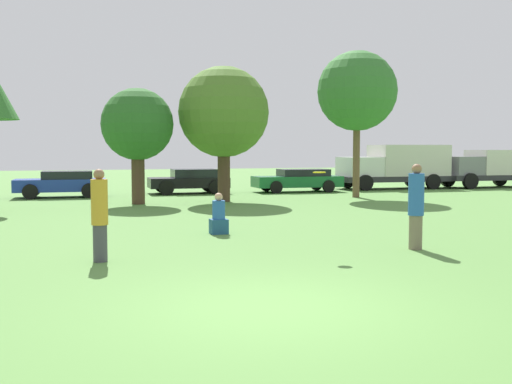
# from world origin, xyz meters

# --- Properties ---
(ground_plane) EXTENTS (120.00, 120.00, 0.00)m
(ground_plane) POSITION_xyz_m (0.00, 0.00, 0.00)
(ground_plane) COLOR #54843D
(person_thrower) EXTENTS (0.32, 0.32, 1.78)m
(person_thrower) POSITION_xyz_m (-2.02, 4.24, 0.90)
(person_thrower) COLOR #3F3F47
(person_thrower) RESTS_ON ground
(person_catcher) EXTENTS (0.34, 0.34, 1.85)m
(person_catcher) POSITION_xyz_m (4.54, 3.58, 0.94)
(person_catcher) COLOR #726651
(person_catcher) RESTS_ON ground
(frisbee) EXTENTS (0.26, 0.26, 0.03)m
(frisbee) POSITION_xyz_m (2.34, 3.77, 1.68)
(frisbee) COLOR yellow
(bystander_sitting) EXTENTS (0.44, 0.36, 1.05)m
(bystander_sitting) POSITION_xyz_m (1.12, 7.25, 0.43)
(bystander_sitting) COLOR navy
(bystander_sitting) RESTS_ON ground
(tree_2) EXTENTS (2.85, 2.85, 4.59)m
(tree_2) POSITION_xyz_m (0.25, 16.53, 3.11)
(tree_2) COLOR #473323
(tree_2) RESTS_ON ground
(tree_3) EXTENTS (3.77, 3.77, 5.61)m
(tree_3) POSITION_xyz_m (3.80, 16.61, 3.70)
(tree_3) COLOR #473323
(tree_3) RESTS_ON ground
(tree_4) EXTENTS (3.59, 3.59, 6.60)m
(tree_4) POSITION_xyz_m (10.10, 16.87, 4.78)
(tree_4) COLOR brown
(tree_4) RESTS_ON ground
(parked_car_blue) EXTENTS (4.05, 2.03, 1.20)m
(parked_car_blue) POSITION_xyz_m (-2.62, 21.06, 0.65)
(parked_car_blue) COLOR #1E389E
(parked_car_blue) RESTS_ON ground
(parked_car_black) EXTENTS (3.94, 2.20, 1.21)m
(parked_car_black) POSITION_xyz_m (3.42, 21.65, 0.66)
(parked_car_black) COLOR black
(parked_car_black) RESTS_ON ground
(parked_car_green) EXTENTS (4.58, 1.99, 1.17)m
(parked_car_green) POSITION_xyz_m (8.96, 20.99, 0.63)
(parked_car_green) COLOR #196633
(parked_car_green) RESTS_ON ground
(delivery_truck_white) EXTENTS (6.61, 2.69, 2.43)m
(delivery_truck_white) POSITION_xyz_m (15.17, 21.71, 1.31)
(delivery_truck_white) COLOR #2D2D33
(delivery_truck_white) RESTS_ON ground
(delivery_truck_grey) EXTENTS (5.83, 2.59, 2.16)m
(delivery_truck_grey) POSITION_xyz_m (20.98, 21.08, 1.20)
(delivery_truck_grey) COLOR #2D2D33
(delivery_truck_grey) RESTS_ON ground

